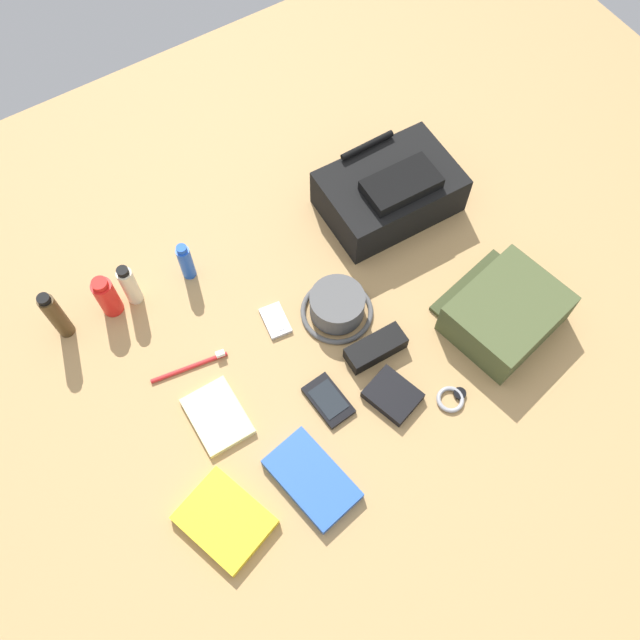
{
  "coord_description": "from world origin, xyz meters",
  "views": [
    {
      "loc": [
        -0.37,
        -0.59,
        1.42
      ],
      "look_at": [
        0.0,
        0.0,
        0.04
      ],
      "focal_mm": 38.15,
      "sensor_mm": 36.0,
      "label": 1
    }
  ],
  "objects_px": {
    "backpack": "(390,191)",
    "bucket_hat": "(337,306)",
    "toothbrush": "(194,365)",
    "deodorant_spray": "(186,262)",
    "notepad": "(217,416)",
    "paperback_novel": "(225,520)",
    "sunscreen_spray": "(107,296)",
    "travel_guidebook": "(312,479)",
    "media_player": "(276,321)",
    "sunglasses_case": "(376,348)",
    "wristwatch": "(452,399)",
    "lotion_bottle": "(130,285)",
    "wallet": "(393,395)",
    "cologne_bottle": "(56,316)",
    "cell_phone": "(328,400)",
    "toiletry_pouch": "(505,312)"
  },
  "relations": [
    {
      "from": "deodorant_spray",
      "to": "notepad",
      "type": "relative_size",
      "value": 0.78
    },
    {
      "from": "notepad",
      "to": "sunglasses_case",
      "type": "bearing_deg",
      "value": -7.42
    },
    {
      "from": "toiletry_pouch",
      "to": "toothbrush",
      "type": "xyz_separation_m",
      "value": [
        -0.66,
        0.28,
        -0.04
      ]
    },
    {
      "from": "bucket_hat",
      "to": "media_player",
      "type": "bearing_deg",
      "value": 157.36
    },
    {
      "from": "paperback_novel",
      "to": "media_player",
      "type": "relative_size",
      "value": 2.31
    },
    {
      "from": "backpack",
      "to": "notepad",
      "type": "relative_size",
      "value": 2.24
    },
    {
      "from": "sunscreen_spray",
      "to": "sunglasses_case",
      "type": "xyz_separation_m",
      "value": [
        0.46,
        -0.42,
        -0.04
      ]
    },
    {
      "from": "sunscreen_spray",
      "to": "travel_guidebook",
      "type": "height_order",
      "value": "sunscreen_spray"
    },
    {
      "from": "cologne_bottle",
      "to": "toothbrush",
      "type": "distance_m",
      "value": 0.32
    },
    {
      "from": "paperback_novel",
      "to": "notepad",
      "type": "bearing_deg",
      "value": 65.63
    },
    {
      "from": "travel_guidebook",
      "to": "sunglasses_case",
      "type": "bearing_deg",
      "value": 32.03
    },
    {
      "from": "toiletry_pouch",
      "to": "lotion_bottle",
      "type": "height_order",
      "value": "lotion_bottle"
    },
    {
      "from": "lotion_bottle",
      "to": "travel_guidebook",
      "type": "relative_size",
      "value": 0.62
    },
    {
      "from": "cologne_bottle",
      "to": "wallet",
      "type": "distance_m",
      "value": 0.77
    },
    {
      "from": "toiletry_pouch",
      "to": "sunscreen_spray",
      "type": "bearing_deg",
      "value": 145.58
    },
    {
      "from": "toothbrush",
      "to": "bucket_hat",
      "type": "bearing_deg",
      "value": -9.16
    },
    {
      "from": "toothbrush",
      "to": "wallet",
      "type": "relative_size",
      "value": 1.63
    },
    {
      "from": "deodorant_spray",
      "to": "paperback_novel",
      "type": "bearing_deg",
      "value": -110.29
    },
    {
      "from": "travel_guidebook",
      "to": "toothbrush",
      "type": "relative_size",
      "value": 1.18
    },
    {
      "from": "paperback_novel",
      "to": "media_player",
      "type": "height_order",
      "value": "paperback_novel"
    },
    {
      "from": "bucket_hat",
      "to": "sunglasses_case",
      "type": "xyz_separation_m",
      "value": [
        0.02,
        -0.13,
        -0.01
      ]
    },
    {
      "from": "cell_phone",
      "to": "wristwatch",
      "type": "relative_size",
      "value": 1.68
    },
    {
      "from": "wristwatch",
      "to": "toothbrush",
      "type": "distance_m",
      "value": 0.58
    },
    {
      "from": "lotion_bottle",
      "to": "travel_guidebook",
      "type": "height_order",
      "value": "lotion_bottle"
    },
    {
      "from": "cell_phone",
      "to": "toothbrush",
      "type": "bearing_deg",
      "value": 132.58
    },
    {
      "from": "wristwatch",
      "to": "toothbrush",
      "type": "xyz_separation_m",
      "value": [
        -0.45,
        0.37,
        0.0
      ]
    },
    {
      "from": "wallet",
      "to": "sunglasses_case",
      "type": "distance_m",
      "value": 0.12
    },
    {
      "from": "media_player",
      "to": "cologne_bottle",
      "type": "bearing_deg",
      "value": 150.6
    },
    {
      "from": "toiletry_pouch",
      "to": "deodorant_spray",
      "type": "xyz_separation_m",
      "value": [
        -0.56,
        0.5,
        0.01
      ]
    },
    {
      "from": "deodorant_spray",
      "to": "wristwatch",
      "type": "distance_m",
      "value": 0.69
    },
    {
      "from": "backpack",
      "to": "bucket_hat",
      "type": "relative_size",
      "value": 1.95
    },
    {
      "from": "lotion_bottle",
      "to": "media_player",
      "type": "bearing_deg",
      "value": -42.8
    },
    {
      "from": "sunscreen_spray",
      "to": "cell_phone",
      "type": "bearing_deg",
      "value": -56.8
    },
    {
      "from": "wallet",
      "to": "bucket_hat",
      "type": "bearing_deg",
      "value": 70.86
    },
    {
      "from": "backpack",
      "to": "toothbrush",
      "type": "height_order",
      "value": "backpack"
    },
    {
      "from": "paperback_novel",
      "to": "notepad",
      "type": "xyz_separation_m",
      "value": [
        0.09,
        0.2,
        -0.0
      ]
    },
    {
      "from": "backpack",
      "to": "bucket_hat",
      "type": "xyz_separation_m",
      "value": [
        -0.28,
        -0.19,
        -0.03
      ]
    },
    {
      "from": "wallet",
      "to": "cell_phone",
      "type": "bearing_deg",
      "value": 135.11
    },
    {
      "from": "lotion_bottle",
      "to": "wallet",
      "type": "relative_size",
      "value": 1.19
    },
    {
      "from": "cell_phone",
      "to": "toiletry_pouch",
      "type": "bearing_deg",
      "value": -6.18
    },
    {
      "from": "paperback_novel",
      "to": "sunglasses_case",
      "type": "bearing_deg",
      "value": 17.74
    },
    {
      "from": "sunscreen_spray",
      "to": "paperback_novel",
      "type": "distance_m",
      "value": 0.58
    },
    {
      "from": "cologne_bottle",
      "to": "deodorant_spray",
      "type": "bearing_deg",
      "value": -2.72
    },
    {
      "from": "cologne_bottle",
      "to": "cell_phone",
      "type": "relative_size",
      "value": 1.35
    },
    {
      "from": "cell_phone",
      "to": "wristwatch",
      "type": "height_order",
      "value": "cell_phone"
    },
    {
      "from": "toothbrush",
      "to": "sunscreen_spray",
      "type": "bearing_deg",
      "value": 111.42
    },
    {
      "from": "backpack",
      "to": "media_player",
      "type": "height_order",
      "value": "backpack"
    },
    {
      "from": "bucket_hat",
      "to": "notepad",
      "type": "relative_size",
      "value": 1.14
    },
    {
      "from": "paperback_novel",
      "to": "sunglasses_case",
      "type": "height_order",
      "value": "sunglasses_case"
    },
    {
      "from": "toiletry_pouch",
      "to": "cologne_bottle",
      "type": "height_order",
      "value": "cologne_bottle"
    }
  ]
}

